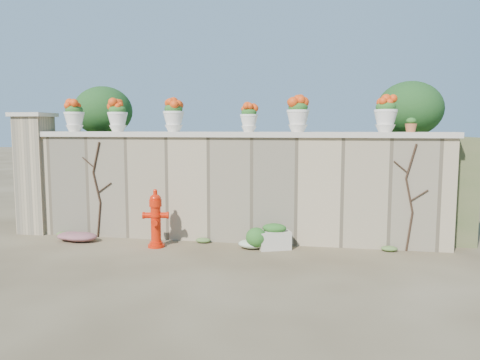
% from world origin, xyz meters
% --- Properties ---
extents(ground, '(80.00, 80.00, 0.00)m').
position_xyz_m(ground, '(0.00, 0.00, 0.00)').
color(ground, '#493A24').
rests_on(ground, ground).
extents(stone_wall, '(8.00, 0.40, 2.00)m').
position_xyz_m(stone_wall, '(0.00, 1.80, 1.00)').
color(stone_wall, tan).
rests_on(stone_wall, ground).
extents(wall_cap, '(8.10, 0.52, 0.10)m').
position_xyz_m(wall_cap, '(0.00, 1.80, 2.05)').
color(wall_cap, beige).
rests_on(wall_cap, stone_wall).
extents(gate_pillar, '(0.72, 0.72, 2.48)m').
position_xyz_m(gate_pillar, '(-4.15, 1.80, 1.26)').
color(gate_pillar, tan).
rests_on(gate_pillar, ground).
extents(raised_fill, '(9.00, 6.00, 2.00)m').
position_xyz_m(raised_fill, '(0.00, 5.00, 1.00)').
color(raised_fill, '#384C23').
rests_on(raised_fill, ground).
extents(back_shrub_left, '(1.30, 1.30, 1.10)m').
position_xyz_m(back_shrub_left, '(-3.20, 3.00, 2.55)').
color(back_shrub_left, '#143814').
rests_on(back_shrub_left, raised_fill).
extents(back_shrub_right, '(1.30, 1.30, 1.10)m').
position_xyz_m(back_shrub_right, '(3.40, 3.00, 2.55)').
color(back_shrub_right, '#143814').
rests_on(back_shrub_right, raised_fill).
extents(vine_left, '(0.60, 0.04, 1.91)m').
position_xyz_m(vine_left, '(-2.67, 1.58, 0.99)').
color(vine_left, black).
rests_on(vine_left, ground).
extents(vine_right, '(0.60, 0.04, 1.91)m').
position_xyz_m(vine_right, '(3.23, 1.58, 0.99)').
color(vine_right, black).
rests_on(vine_right, ground).
extents(fire_hydrant, '(0.46, 0.33, 1.06)m').
position_xyz_m(fire_hydrant, '(-1.26, 1.04, 0.54)').
color(fire_hydrant, red).
rests_on(fire_hydrant, ground).
extents(planter_box, '(0.64, 0.51, 0.47)m').
position_xyz_m(planter_box, '(0.88, 1.31, 0.22)').
color(planter_box, beige).
rests_on(planter_box, ground).
extents(green_shrub, '(0.54, 0.48, 0.51)m').
position_xyz_m(green_shrub, '(0.54, 1.23, 0.25)').
color(green_shrub, '#1E5119').
rests_on(green_shrub, ground).
extents(magenta_clump, '(0.83, 0.55, 0.22)m').
position_xyz_m(magenta_clump, '(-2.94, 1.14, 0.11)').
color(magenta_clump, '#B2236A').
rests_on(magenta_clump, ground).
extents(white_flowers, '(0.55, 0.44, 0.20)m').
position_xyz_m(white_flowers, '(0.52, 1.18, 0.10)').
color(white_flowers, white).
rests_on(white_flowers, ground).
extents(urn_pot_0, '(0.40, 0.40, 0.63)m').
position_xyz_m(urn_pot_0, '(-3.23, 1.80, 2.41)').
color(urn_pot_0, silver).
rests_on(urn_pot_0, wall_cap).
extents(urn_pot_1, '(0.39, 0.39, 0.62)m').
position_xyz_m(urn_pot_1, '(-2.30, 1.80, 2.40)').
color(urn_pot_1, silver).
rests_on(urn_pot_1, wall_cap).
extents(urn_pot_2, '(0.40, 0.40, 0.63)m').
position_xyz_m(urn_pot_2, '(-1.15, 1.80, 2.41)').
color(urn_pot_2, silver).
rests_on(urn_pot_2, wall_cap).
extents(urn_pot_3, '(0.34, 0.34, 0.53)m').
position_xyz_m(urn_pot_3, '(0.33, 1.80, 2.36)').
color(urn_pot_3, silver).
rests_on(urn_pot_3, wall_cap).
extents(urn_pot_4, '(0.42, 0.42, 0.65)m').
position_xyz_m(urn_pot_4, '(1.24, 1.80, 2.42)').
color(urn_pot_4, silver).
rests_on(urn_pot_4, wall_cap).
extents(urn_pot_5, '(0.41, 0.41, 0.64)m').
position_xyz_m(urn_pot_5, '(2.79, 1.80, 2.42)').
color(urn_pot_5, silver).
rests_on(urn_pot_5, wall_cap).
extents(terracotta_pot, '(0.21, 0.21, 0.25)m').
position_xyz_m(terracotta_pot, '(3.23, 1.80, 2.21)').
color(terracotta_pot, '#A95B33').
rests_on(terracotta_pot, wall_cap).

